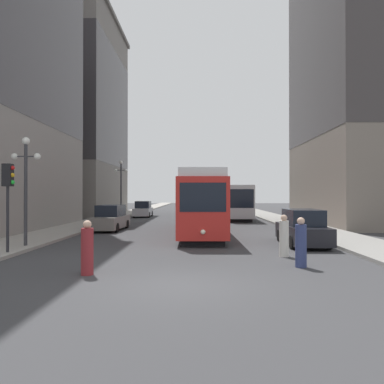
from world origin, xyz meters
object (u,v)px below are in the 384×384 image
(pedestrian_crossing_near, at_px, (301,244))
(pedestrian_crossing_far, at_px, (87,249))
(pedestrian_on_sidewalk, at_px, (284,237))
(lamp_post_left_near, at_px, (26,174))
(parked_car_left_mid, at_px, (111,218))
(transit_bus, at_px, (236,200))
(lamp_post_left_far, at_px, (121,180))
(traffic_light_near_left, at_px, (8,184))
(streetcar, at_px, (200,202))
(parked_car_left_near, at_px, (143,210))
(parked_car_right_far, at_px, (302,229))

(pedestrian_crossing_near, xyz_separation_m, pedestrian_crossing_far, (-7.19, -1.34, -0.01))
(pedestrian_on_sidewalk, distance_m, lamp_post_left_near, 12.26)
(pedestrian_crossing_near, height_order, pedestrian_on_sidewalk, pedestrian_crossing_near)
(parked_car_left_mid, bearing_deg, pedestrian_on_sidewalk, -46.57)
(transit_bus, bearing_deg, pedestrian_crossing_near, -89.35)
(pedestrian_crossing_far, bearing_deg, lamp_post_left_near, -50.01)
(pedestrian_crossing_far, distance_m, lamp_post_left_far, 27.93)
(transit_bus, relative_size, traffic_light_near_left, 3.34)
(streetcar, distance_m, transit_bus, 15.29)
(pedestrian_crossing_far, height_order, traffic_light_near_left, traffic_light_near_left)
(streetcar, bearing_deg, traffic_light_near_left, -132.15)
(traffic_light_near_left, relative_size, lamp_post_left_near, 0.72)
(parked_car_left_mid, bearing_deg, parked_car_left_near, 91.89)
(parked_car_left_near, height_order, parked_car_left_mid, same)
(traffic_light_near_left, bearing_deg, parked_car_left_near, 86.42)
(parked_car_left_near, xyz_separation_m, traffic_light_near_left, (-1.68, -26.87, 2.17))
(traffic_light_near_left, xyz_separation_m, lamp_post_left_near, (-0.22, 2.03, 0.55))
(parked_car_left_near, height_order, pedestrian_on_sidewalk, parked_car_left_near)
(parked_car_left_near, distance_m, lamp_post_left_far, 4.88)
(parked_car_left_near, xyz_separation_m, pedestrian_crossing_far, (2.76, -30.47, -0.03))
(streetcar, distance_m, lamp_post_left_near, 11.12)
(pedestrian_crossing_far, bearing_deg, streetcar, -105.55)
(streetcar, relative_size, parked_car_left_near, 3.27)
(parked_car_left_mid, bearing_deg, lamp_post_left_far, 100.44)
(parked_car_left_near, relative_size, pedestrian_crossing_far, 2.52)
(traffic_light_near_left, bearing_deg, lamp_post_left_far, 90.53)
(traffic_light_near_left, bearing_deg, pedestrian_crossing_near, -10.98)
(parked_car_left_near, bearing_deg, streetcar, -70.56)
(streetcar, height_order, pedestrian_on_sidewalk, streetcar)
(parked_car_left_near, distance_m, pedestrian_crossing_far, 30.59)
(parked_car_left_near, bearing_deg, pedestrian_crossing_near, -71.77)
(pedestrian_crossing_near, bearing_deg, traffic_light_near_left, -26.92)
(parked_car_left_near, height_order, pedestrian_crossing_far, parked_car_left_near)
(pedestrian_crossing_far, bearing_deg, parked_car_left_mid, -78.97)
(parked_car_right_far, height_order, pedestrian_crossing_near, parked_car_right_far)
(transit_bus, height_order, pedestrian_crossing_far, transit_bus)
(parked_car_left_mid, relative_size, pedestrian_on_sidewalk, 2.86)
(parked_car_right_far, height_order, pedestrian_on_sidewalk, parked_car_right_far)
(streetcar, distance_m, lamp_post_left_far, 16.84)
(traffic_light_near_left, bearing_deg, pedestrian_crossing_far, -39.05)
(streetcar, relative_size, pedestrian_on_sidewalk, 8.30)
(streetcar, relative_size, pedestrian_crossing_far, 8.26)
(pedestrian_on_sidewalk, bearing_deg, pedestrian_crossing_far, 97.90)
(lamp_post_left_near, bearing_deg, lamp_post_left_far, 90.00)
(parked_car_left_near, distance_m, lamp_post_left_near, 25.05)
(transit_bus, distance_m, pedestrian_on_sidewalk, 24.08)
(transit_bus, xyz_separation_m, parked_car_right_far, (1.24, -20.59, -1.10))
(streetcar, relative_size, parked_car_right_far, 3.06)
(lamp_post_left_near, xyz_separation_m, lamp_post_left_far, (0.00, 21.71, 0.52))
(transit_bus, xyz_separation_m, pedestrian_on_sidewalk, (-0.50, -24.05, -1.14))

